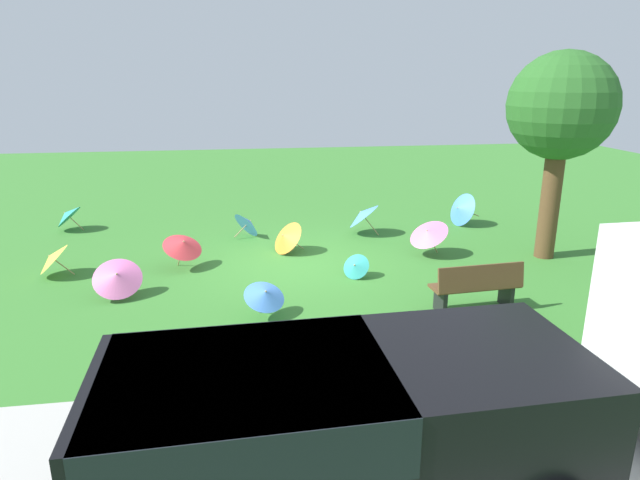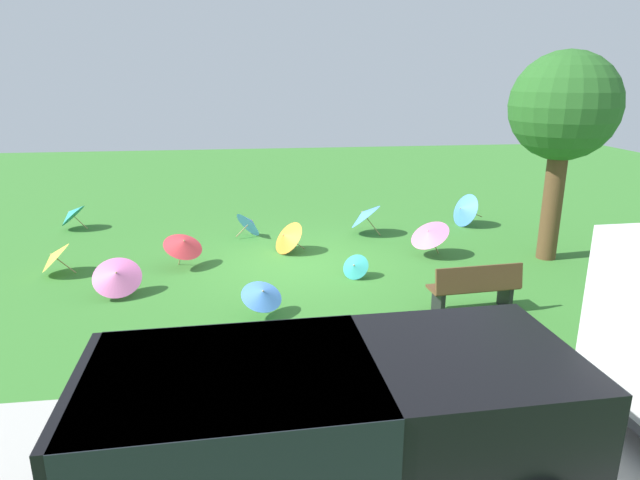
% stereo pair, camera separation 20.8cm
% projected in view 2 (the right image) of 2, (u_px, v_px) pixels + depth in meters
% --- Properties ---
extents(ground, '(40.00, 40.00, 0.00)m').
position_uv_depth(ground, '(297.00, 264.00, 12.18)').
color(ground, '#387A2D').
extents(van_dark, '(4.65, 2.23, 1.53)m').
position_uv_depth(van_dark, '(316.00, 421.00, 5.17)').
color(van_dark, black).
rests_on(van_dark, ground).
extents(park_bench, '(1.63, 0.60, 0.90)m').
position_uv_depth(park_bench, '(475.00, 287.00, 9.61)').
color(park_bench, brown).
rests_on(park_bench, ground).
extents(shade_tree, '(2.30, 2.30, 4.55)m').
position_uv_depth(shade_tree, '(564.00, 110.00, 11.66)').
color(shade_tree, brown).
rests_on(shade_tree, ground).
extents(parasol_pink_0, '(1.17, 1.20, 0.87)m').
position_uv_depth(parasol_pink_0, '(429.00, 233.00, 12.55)').
color(parasol_pink_0, tan).
rests_on(parasol_pink_0, ground).
extents(parasol_blue_0, '(0.92, 0.91, 0.67)m').
position_uv_depth(parasol_blue_0, '(262.00, 294.00, 9.41)').
color(parasol_blue_0, tan).
rests_on(parasol_blue_0, ground).
extents(parasol_blue_1, '(1.03, 1.04, 0.94)m').
position_uv_depth(parasol_blue_1, '(463.00, 209.00, 15.14)').
color(parasol_blue_1, tan).
rests_on(parasol_blue_1, ground).
extents(parasol_teal_0, '(0.78, 0.86, 0.76)m').
position_uv_depth(parasol_teal_0, '(71.00, 214.00, 14.82)').
color(parasol_teal_0, tan).
rests_on(parasol_teal_0, ground).
extents(parasol_pink_1, '(1.01, 0.94, 0.79)m').
position_uv_depth(parasol_pink_1, '(117.00, 275.00, 10.29)').
color(parasol_pink_1, tan).
rests_on(parasol_pink_1, ground).
extents(parasol_blue_2, '(0.90, 0.95, 0.73)m').
position_uv_depth(parasol_blue_2, '(250.00, 223.00, 14.18)').
color(parasol_blue_2, tan).
rests_on(parasol_blue_2, ground).
extents(parasol_yellow_1, '(0.77, 0.85, 0.73)m').
position_uv_depth(parasol_yellow_1, '(53.00, 256.00, 11.43)').
color(parasol_yellow_1, tan).
rests_on(parasol_yellow_1, ground).
extents(parasol_orange_1, '(0.97, 1.05, 0.79)m').
position_uv_depth(parasol_orange_1, '(286.00, 236.00, 12.87)').
color(parasol_orange_1, tan).
rests_on(parasol_orange_1, ground).
extents(parasol_blue_3, '(1.11, 1.17, 0.90)m').
position_uv_depth(parasol_blue_3, '(364.00, 214.00, 14.30)').
color(parasol_blue_3, tan).
rests_on(parasol_blue_3, ground).
extents(parasol_red_1, '(1.16, 1.15, 0.82)m').
position_uv_depth(parasol_red_1, '(183.00, 244.00, 11.80)').
color(parasol_red_1, tan).
rests_on(parasol_red_1, ground).
extents(parasol_teal_2, '(0.70, 0.68, 0.51)m').
position_uv_depth(parasol_teal_2, '(355.00, 266.00, 11.31)').
color(parasol_teal_2, tan).
rests_on(parasol_teal_2, ground).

